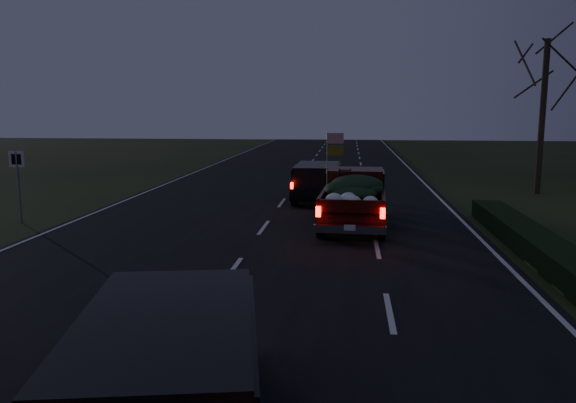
# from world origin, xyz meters

# --- Properties ---
(ground) EXTENTS (120.00, 120.00, 0.00)m
(ground) POSITION_xyz_m (0.00, 0.00, 0.00)
(ground) COLOR black
(ground) RESTS_ON ground
(road_asphalt) EXTENTS (14.00, 120.00, 0.02)m
(road_asphalt) POSITION_xyz_m (0.00, 0.00, 0.01)
(road_asphalt) COLOR black
(road_asphalt) RESTS_ON ground
(hedge_row) EXTENTS (1.00, 10.00, 0.60)m
(hedge_row) POSITION_xyz_m (7.80, 3.00, 0.30)
(hedge_row) COLOR black
(hedge_row) RESTS_ON ground
(route_sign) EXTENTS (0.55, 0.08, 2.50)m
(route_sign) POSITION_xyz_m (-8.50, 5.00, 1.66)
(route_sign) COLOR gray
(route_sign) RESTS_ON ground
(bare_tree_far) EXTENTS (3.60, 3.60, 7.00)m
(bare_tree_far) POSITION_xyz_m (11.50, 14.00, 5.23)
(bare_tree_far) COLOR black
(bare_tree_far) RESTS_ON ground
(pickup_truck) EXTENTS (2.26, 5.38, 2.77)m
(pickup_truck) POSITION_xyz_m (2.96, 5.66, 1.04)
(pickup_truck) COLOR #3B0D08
(pickup_truck) RESTS_ON ground
(lead_suv) EXTENTS (1.95, 4.51, 1.29)m
(lead_suv) POSITION_xyz_m (1.44, 10.73, 0.97)
(lead_suv) COLOR black
(lead_suv) RESTS_ON ground
(rear_suv) EXTENTS (2.83, 5.02, 1.36)m
(rear_suv) POSITION_xyz_m (0.81, -7.27, 1.03)
(rear_suv) COLOR black
(rear_suv) RESTS_ON ground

